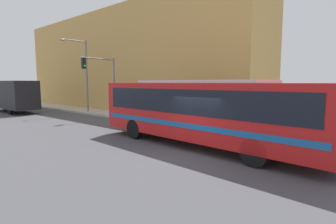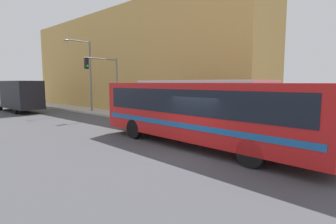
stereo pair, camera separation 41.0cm
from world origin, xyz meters
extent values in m
plane|color=#47474C|center=(0.00, 0.00, 0.00)|extent=(120.00, 120.00, 0.00)
cube|color=#B7B2A8|center=(5.96, 20.00, 0.09)|extent=(2.91, 70.00, 0.18)
cube|color=tan|center=(10.41, 17.61, 5.42)|extent=(6.00, 33.21, 10.84)
cube|color=red|center=(1.07, 0.62, 1.78)|extent=(3.29, 12.24, 2.64)
cube|color=black|center=(1.07, 0.62, 2.25)|extent=(3.27, 11.28, 1.12)
cube|color=#19599E|center=(1.07, 0.62, 1.20)|extent=(3.30, 11.76, 0.24)
cube|color=silver|center=(1.07, 0.62, 3.15)|extent=(2.75, 6.79, 0.16)
cylinder|color=black|center=(2.43, 4.30, 0.54)|extent=(0.34, 1.09, 1.08)
cylinder|color=black|center=(0.16, 4.43, 0.54)|extent=(0.34, 1.09, 1.08)
cylinder|color=black|center=(2.01, -2.77, 0.54)|extent=(0.34, 1.09, 1.08)
cylinder|color=black|center=(-0.27, -2.64, 0.54)|extent=(0.34, 1.09, 1.08)
cube|color=black|center=(0.64, 23.09, 1.87)|extent=(2.35, 6.07, 2.85)
cube|color=silver|center=(0.64, 27.31, 1.46)|extent=(2.24, 2.36, 2.02)
cylinder|color=black|center=(-0.39, 26.89, 0.45)|extent=(0.25, 0.90, 0.90)
cylinder|color=black|center=(-0.39, 21.96, 0.45)|extent=(0.25, 0.90, 0.90)
cylinder|color=#999999|center=(5.10, 5.37, 0.44)|extent=(0.24, 0.24, 0.53)
sphere|color=#999999|center=(5.10, 5.37, 0.78)|extent=(0.23, 0.23, 0.23)
cylinder|color=#999999|center=(5.10, 5.24, 0.47)|extent=(0.11, 0.14, 0.11)
cylinder|color=slate|center=(5.25, 12.82, 2.73)|extent=(0.16, 0.16, 5.10)
cylinder|color=slate|center=(3.65, 12.82, 5.13)|extent=(3.20, 0.11, 0.11)
cube|color=black|center=(2.25, 12.82, 4.68)|extent=(0.30, 0.24, 0.90)
sphere|color=#19D83F|center=(2.25, 12.68, 4.45)|extent=(0.18, 0.18, 0.18)
cylinder|color=slate|center=(5.10, 10.94, 0.76)|extent=(0.06, 0.06, 1.18)
cylinder|color=#4C4C51|center=(5.10, 10.94, 1.46)|extent=(0.14, 0.14, 0.22)
cylinder|color=slate|center=(5.35, 17.38, 3.72)|extent=(0.18, 0.18, 7.08)
cylinder|color=slate|center=(4.12, 17.38, 7.16)|extent=(2.46, 0.11, 0.11)
ellipsoid|color=gray|center=(2.89, 17.38, 7.08)|extent=(0.56, 0.28, 0.20)
cylinder|color=slate|center=(5.75, 3.90, 0.56)|extent=(0.28, 0.28, 0.76)
cylinder|color=black|center=(5.75, 3.90, 1.25)|extent=(0.34, 0.34, 0.63)
sphere|color=tan|center=(5.75, 3.90, 1.68)|extent=(0.21, 0.21, 0.21)
cylinder|color=#23283D|center=(5.75, 12.84, 0.56)|extent=(0.28, 0.28, 0.77)
cylinder|color=#338C4C|center=(5.75, 12.84, 1.26)|extent=(0.34, 0.34, 0.64)
sphere|color=tan|center=(5.75, 12.84, 1.69)|extent=(0.21, 0.21, 0.21)
camera|label=1|loc=(-9.49, -6.41, 3.12)|focal=28.00mm
camera|label=2|loc=(-9.21, -6.72, 3.12)|focal=28.00mm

